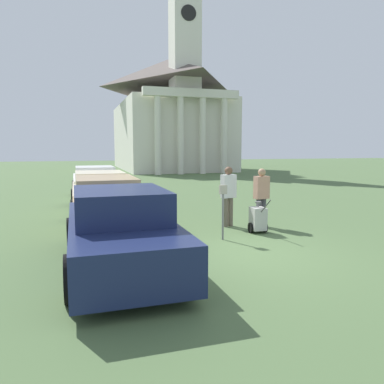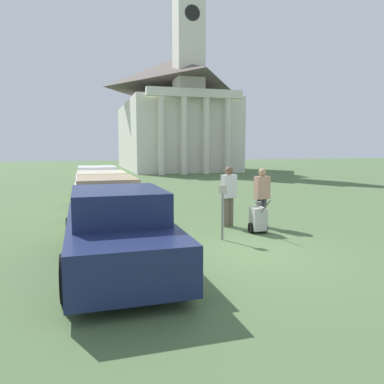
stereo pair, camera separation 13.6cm
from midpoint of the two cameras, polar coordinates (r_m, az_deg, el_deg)
ground_plane at (r=8.24m, az=7.40°, el=-9.33°), size 120.00×120.00×0.00m
parked_car_navy at (r=7.26m, az=-10.69°, el=-5.84°), size 2.01×4.84×1.52m
parked_car_tan at (r=10.70m, az=-12.54°, el=-2.01°), size 1.94×5.18×1.48m
parked_car_cream at (r=13.66m, az=-13.38°, el=-0.17°), size 2.01×5.01×1.44m
parked_car_white at (r=17.31m, az=-14.01°, el=1.32°), size 2.00×4.78×1.45m
parking_meter at (r=9.23m, az=5.11°, el=-1.50°), size 0.18×0.09×1.37m
person_worker at (r=10.80m, az=5.99°, el=-0.09°), size 0.46×0.31×1.74m
person_supervisor at (r=10.91m, az=10.96°, el=-0.28°), size 0.44×0.27×1.69m
equipment_cart at (r=10.20m, az=10.42°, el=-4.01°), size 0.49×1.00×1.00m
church at (r=40.57m, az=-2.86°, el=11.99°), size 10.09×17.34×21.72m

